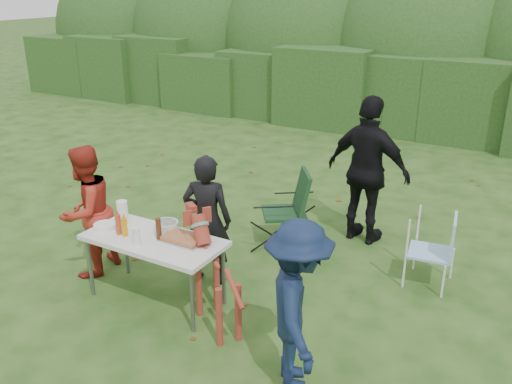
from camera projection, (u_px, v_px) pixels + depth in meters
The scene contains 20 objects.
ground at pixel (186, 299), 5.91m from camera, with size 80.00×80.00×0.00m, color #1E4211.
hedge_row at pixel (399, 95), 12.07m from camera, with size 22.00×1.40×1.70m, color #23471C.
shrub_backdrop at pixel (421, 53), 13.09m from camera, with size 20.00×2.60×3.20m, color #3D6628.
folding_table at pixel (154, 243), 5.66m from camera, with size 1.50×0.70×0.74m.
person_cook at pixel (207, 220), 6.02m from camera, with size 0.55×0.36×1.52m, color black.
person_red_jacket at pixel (87, 211), 6.21m from camera, with size 0.75×0.59×1.55m, color #A5291C.
person_black_puffy at pixel (368, 171), 6.93m from camera, with size 1.14×0.47×1.94m, color black.
child at pixel (298, 307), 4.43m from camera, with size 0.98×0.56×1.52m, color #111F3D.
dog at pixel (217, 280), 5.26m from camera, with size 1.11×0.45×1.06m, color maroon, non-canonical shape.
camping_chair at pixel (284, 209), 6.99m from camera, with size 0.62×0.62×1.00m, color #183D1D, non-canonical shape.
lawn_chair at pixel (431, 249), 6.08m from camera, with size 0.51×0.51×0.86m, color #3C95D5, non-canonical shape.
food_tray at pixel (183, 240), 5.58m from camera, with size 0.45×0.30×0.02m, color #B7B7BA.
focaccia_bread at pixel (183, 237), 5.57m from camera, with size 0.40×0.26×0.04m, color #B26D42.
mustard_bottle at pixel (125, 227), 5.66m from camera, with size 0.06×0.06×0.20m, color orange.
ketchup_bottle at pixel (118, 224), 5.70m from camera, with size 0.06×0.06×0.22m, color #B43F23.
beer_bottle at pixel (159, 229), 5.57m from camera, with size 0.06×0.06×0.24m, color #47230F.
paper_towel_roll at pixel (123, 212), 5.95m from camera, with size 0.12×0.12×0.26m, color white.
cup_stack at pixel (136, 236), 5.48m from camera, with size 0.08×0.08×0.18m, color white.
pasta_bowl at pixel (166, 226), 5.80m from camera, with size 0.26×0.26×0.10m, color silver.
plate_stack at pixel (105, 226), 5.86m from camera, with size 0.24×0.24×0.05m, color white.
Camera 1 is at (3.18, -4.03, 3.25)m, focal length 38.00 mm.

